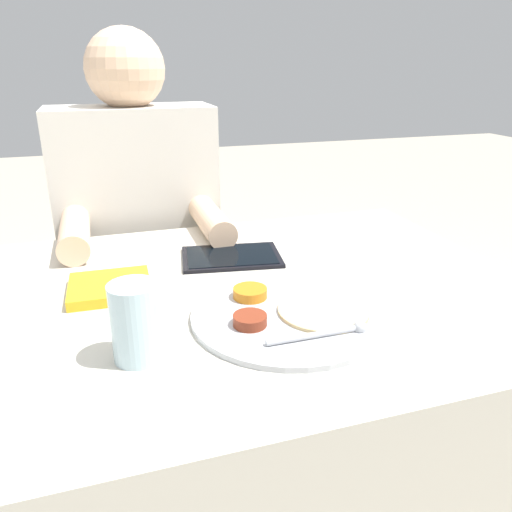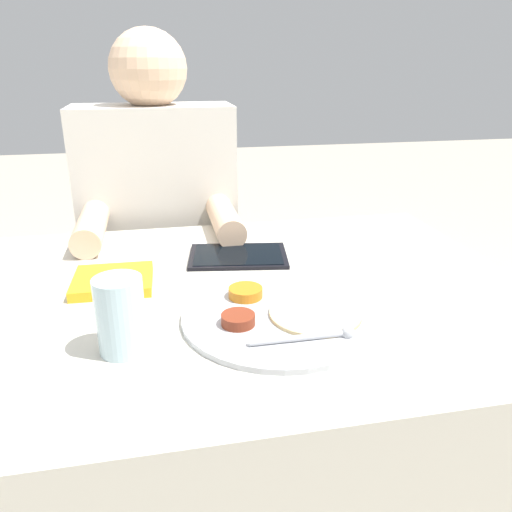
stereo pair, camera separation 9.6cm
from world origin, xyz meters
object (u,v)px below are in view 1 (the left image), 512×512
object	(u,v)px
thali_tray	(289,314)
red_notebook	(110,288)
person_diner	(143,264)
tablet_device	(231,257)
drinking_glass	(136,322)

from	to	relation	value
thali_tray	red_notebook	distance (m)	0.35
red_notebook	person_diner	size ratio (longest dim) A/B	0.13
tablet_device	red_notebook	bearing A→B (deg)	-160.10
tablet_device	drinking_glass	bearing A→B (deg)	-124.30
tablet_device	person_diner	world-z (taller)	person_diner
tablet_device	thali_tray	bearing A→B (deg)	-85.32
person_diner	drinking_glass	world-z (taller)	person_diner
tablet_device	person_diner	distance (m)	0.46
drinking_glass	thali_tray	bearing A→B (deg)	10.75
tablet_device	drinking_glass	world-z (taller)	drinking_glass
tablet_device	drinking_glass	distance (m)	0.42
red_notebook	person_diner	distance (m)	0.53
thali_tray	tablet_device	distance (m)	0.29
thali_tray	person_diner	bearing A→B (deg)	105.45
tablet_device	person_diner	size ratio (longest dim) A/B	0.20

